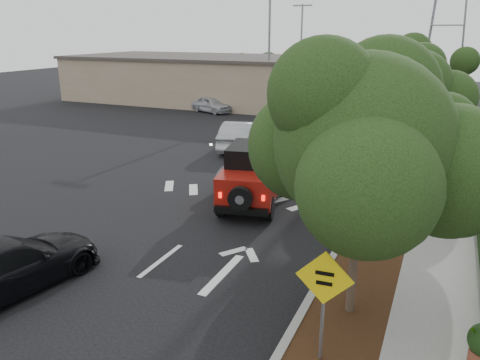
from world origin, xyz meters
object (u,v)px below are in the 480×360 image
Objects in this scene: black_suv_oncoming at (9,265)px; speed_hump_sign at (324,291)px; red_jeep at (253,174)px; silver_suv_ahead at (272,167)px.

speed_hump_sign reaches higher than black_suv_oncoming.
red_jeep is 9.13m from black_suv_oncoming.
silver_suv_ahead is 11.58m from speed_hump_sign.
speed_hump_sign is (8.04, 0.48, 0.95)m from black_suv_oncoming.
speed_hump_sign is at bearing -166.81° from black_suv_oncoming.
silver_suv_ahead is 1.21× the size of black_suv_oncoming.
silver_suv_ahead reaches higher than black_suv_oncoming.
silver_suv_ahead is (-0.10, 2.42, -0.35)m from red_jeep.
red_jeep is 1.95× the size of speed_hump_sign.
speed_hump_sign is (4.80, -8.05, 0.49)m from red_jeep.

